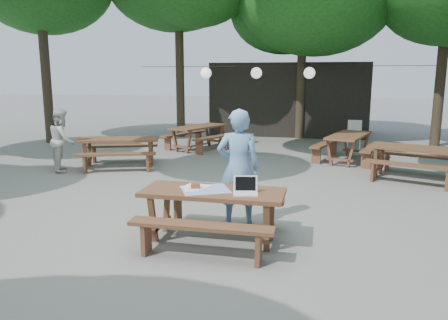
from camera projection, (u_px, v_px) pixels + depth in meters
ground at (216, 204)px, 8.05m from camera, size 80.00×80.00×0.00m
pavilion at (290, 98)px, 17.72m from camera, size 6.00×3.00×2.80m
main_picnic_table at (213, 215)px, 6.20m from camera, size 2.00×1.58×0.75m
picnic_table_nw at (119, 152)px, 11.23m from camera, size 2.32×2.12×0.75m
picnic_table_ne at (415, 163)px, 9.86m from camera, size 2.33×2.14×0.75m
picnic_table_far_w at (199, 137)px, 13.91m from camera, size 2.21×2.37×0.75m
picnic_table_far_e at (348, 147)px, 11.95m from camera, size 2.07×2.28×0.75m
woman at (238, 168)px, 6.79m from camera, size 0.73×0.53×1.84m
second_person at (62, 140)px, 10.71m from camera, size 0.86×0.93×1.54m
plastic_chair at (354, 140)px, 14.12m from camera, size 0.47×0.47×0.90m
laptop at (246, 189)px, 5.94m from camera, size 0.38×0.32×0.24m
tabletop_clutter at (202, 189)px, 6.17m from camera, size 0.83×0.78×0.08m
paper_lanterns at (257, 73)px, 13.37m from camera, size 9.00×0.34×0.38m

